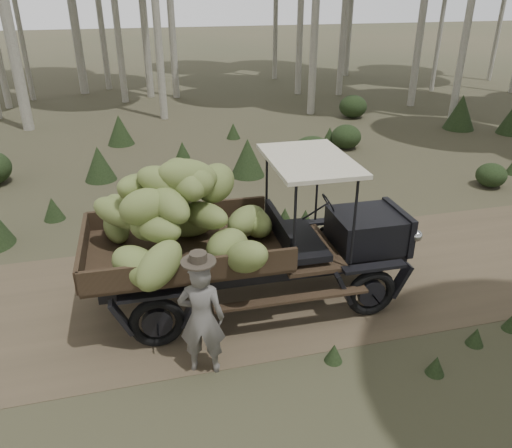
% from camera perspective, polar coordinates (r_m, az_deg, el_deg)
% --- Properties ---
extents(ground, '(120.00, 120.00, 0.00)m').
position_cam_1_polar(ground, '(9.84, 11.82, -5.41)').
color(ground, '#473D2B').
rests_on(ground, ground).
extents(dirt_track, '(70.00, 4.00, 0.01)m').
position_cam_1_polar(dirt_track, '(9.84, 11.82, -5.39)').
color(dirt_track, brown).
rests_on(dirt_track, ground).
extents(banana_truck, '(5.57, 2.66, 2.79)m').
position_cam_1_polar(banana_truck, '(7.90, -4.78, 0.13)').
color(banana_truck, black).
rests_on(banana_truck, ground).
extents(farmer, '(0.73, 0.58, 1.91)m').
position_cam_1_polar(farmer, '(6.97, -6.23, -10.53)').
color(farmer, '#615D59').
rests_on(farmer, ground).
extents(undergrowth, '(23.31, 24.39, 1.29)m').
position_cam_1_polar(undergrowth, '(11.71, 14.08, 2.25)').
color(undergrowth, '#233319').
rests_on(undergrowth, ground).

